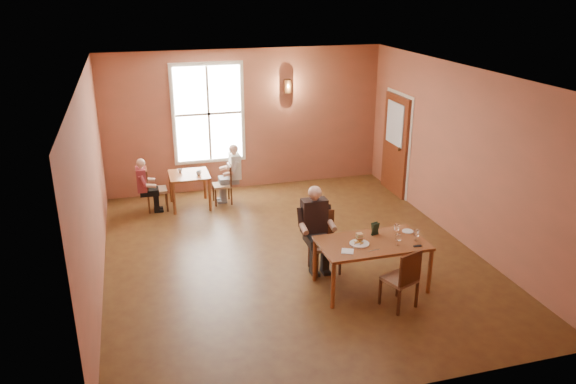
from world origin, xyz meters
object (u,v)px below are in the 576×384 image
object	(u,v)px
chair_diner_white	(222,184)
diner_white	(223,176)
chair_diner_main	(325,243)
diner_maroon	(155,184)
main_table	(371,264)
diner_main	(326,234)
second_table	(190,190)
chair_empty	(399,278)
chair_diner_maroon	(157,189)

from	to	relation	value
chair_diner_white	diner_white	xyz separation A→B (m)	(0.03, 0.00, 0.18)
chair_diner_main	diner_maroon	world-z (taller)	diner_maroon
main_table	chair_diner_main	distance (m)	0.83
chair_diner_white	diner_maroon	xyz separation A→B (m)	(-1.33, 0.00, 0.13)
diner_main	chair_diner_main	bearing A→B (deg)	-90.00
main_table	diner_maroon	xyz separation A→B (m)	(-2.88, 3.97, 0.17)
diner_white	diner_maroon	bearing A→B (deg)	90.00
diner_maroon	chair_diner_white	bearing A→B (deg)	90.00
second_table	chair_diner_white	world-z (taller)	chair_diner_white
diner_main	main_table	bearing A→B (deg)	128.88
main_table	chair_diner_main	size ratio (longest dim) A/B	1.65
chair_diner_main	diner_white	bearing A→B (deg)	-72.83
main_table	diner_white	size ratio (longest dim) A/B	1.35
chair_diner_main	chair_empty	bearing A→B (deg)	117.70
chair_empty	chair_diner_maroon	world-z (taller)	chair_empty
chair_diner_main	diner_white	size ratio (longest dim) A/B	0.81
main_table	second_table	size ratio (longest dim) A/B	2.01
chair_diner_main	second_table	distance (m)	3.73
chair_diner_maroon	diner_main	bearing A→B (deg)	35.13
diner_main	diner_maroon	world-z (taller)	diner_main
chair_diner_main	diner_main	distance (m)	0.18
chair_diner_main	diner_white	distance (m)	3.47
chair_diner_white	chair_diner_main	bearing A→B (deg)	-162.36
chair_diner_main	diner_maroon	size ratio (longest dim) A/B	0.89
diner_maroon	chair_diner_main	bearing A→B (deg)	35.72
main_table	second_table	bearing A→B (deg)	119.07
chair_diner_main	chair_diner_maroon	bearing A→B (deg)	-54.62
diner_main	diner_maroon	xyz separation A→B (m)	(-2.38, 3.35, -0.12)
diner_maroon	chair_empty	bearing A→B (deg)	33.66
chair_diner_main	second_table	world-z (taller)	chair_diner_main
chair_empty	chair_diner_maroon	size ratio (longest dim) A/B	1.02
chair_diner_main	diner_white	world-z (taller)	diner_white
diner_main	diner_white	world-z (taller)	diner_main
diner_main	diner_white	xyz separation A→B (m)	(-1.02, 3.35, -0.07)
diner_main	diner_maroon	distance (m)	4.11
chair_diner_white	chair_diner_maroon	size ratio (longest dim) A/B	0.92
main_table	chair_diner_white	world-z (taller)	chair_diner_white
diner_white	chair_diner_maroon	world-z (taller)	diner_white
diner_main	diner_maroon	bearing A→B (deg)	-54.53
chair_empty	diner_white	distance (m)	4.87
main_table	chair_diner_maroon	size ratio (longest dim) A/B	1.79
chair_empty	chair_diner_main	bearing A→B (deg)	97.30
chair_diner_main	main_table	bearing A→B (deg)	127.57
diner_white	chair_diner_maroon	distance (m)	1.34
chair_diner_main	chair_empty	xyz separation A→B (m)	(0.66, -1.25, -0.03)
diner_white	diner_maroon	size ratio (longest dim) A/B	1.09
chair_diner_white	diner_maroon	world-z (taller)	diner_maroon
second_table	diner_maroon	xyz separation A→B (m)	(-0.68, 0.00, 0.19)
diner_main	second_table	bearing A→B (deg)	-63.01
chair_diner_white	chair_empty	bearing A→B (deg)	-159.46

